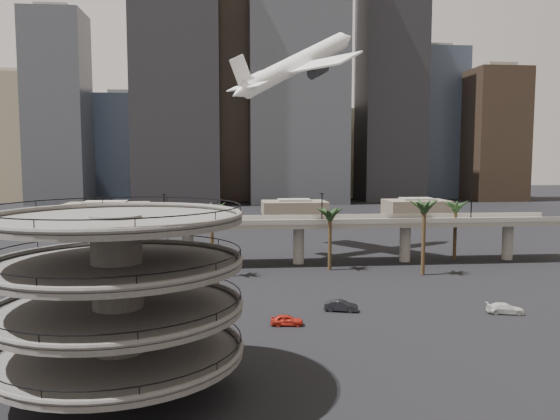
{
  "coord_description": "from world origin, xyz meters",
  "views": [
    {
      "loc": [
        -3.37,
        -52.4,
        21.22
      ],
      "look_at": [
        4.58,
        28.0,
        13.47
      ],
      "focal_mm": 35.0,
      "sensor_mm": 36.0,
      "label": 1
    }
  ],
  "objects": [
    {
      "name": "overpass",
      "position": [
        0.0,
        55.0,
        7.34
      ],
      "size": [
        130.0,
        9.3,
        14.7
      ],
      "color": "gray",
      "rests_on": "ground"
    },
    {
      "name": "palm_trees",
      "position": [
        11.58,
        47.18,
        11.3
      ],
      "size": [
        76.4,
        18.4,
        14.0
      ],
      "color": "#44331D",
      "rests_on": "ground"
    },
    {
      "name": "skyline",
      "position": [
        15.12,
        217.08,
        49.91
      ],
      "size": [
        269.0,
        86.0,
        136.3
      ],
      "color": "gray",
      "rests_on": "ground"
    },
    {
      "name": "parking_ramp",
      "position": [
        -13.0,
        -4.0,
        9.84
      ],
      "size": [
        22.2,
        22.2,
        17.35
      ],
      "color": "#4F4D4A",
      "rests_on": "ground"
    },
    {
      "name": "car_a",
      "position": [
        4.12,
        14.71,
        0.7
      ],
      "size": [
        4.27,
        2.06,
        1.4
      ],
      "primitive_type": "imported",
      "rotation": [
        0.0,
        0.0,
        1.47
      ],
      "color": "red",
      "rests_on": "ground"
    },
    {
      "name": "car_c",
      "position": [
        34.42,
        17.04,
        0.71
      ],
      "size": [
        5.25,
        3.06,
        1.43
      ],
      "primitive_type": "imported",
      "rotation": [
        0.0,
        0.0,
        1.34
      ],
      "color": "silver",
      "rests_on": "ground"
    },
    {
      "name": "ground",
      "position": [
        0.0,
        0.0,
        0.0
      ],
      "size": [
        700.0,
        700.0,
        0.0
      ],
      "primitive_type": "plane",
      "color": "black",
      "rests_on": "ground"
    },
    {
      "name": "car_b",
      "position": [
        12.33,
        20.36,
        0.76
      ],
      "size": [
        4.91,
        2.81,
        1.53
      ],
      "primitive_type": "imported",
      "rotation": [
        0.0,
        0.0,
        1.3
      ],
      "color": "black",
      "rests_on": "ground"
    },
    {
      "name": "low_buildings",
      "position": [
        6.89,
        142.3,
        2.86
      ],
      "size": [
        135.0,
        27.5,
        6.8
      ],
      "color": "brown",
      "rests_on": "ground"
    },
    {
      "name": "airborne_jet",
      "position": [
        12.07,
        67.11,
        41.3
      ],
      "size": [
        31.67,
        30.95,
        19.75
      ],
      "rotation": [
        0.0,
        -0.45,
        0.6
      ],
      "color": "white",
      "rests_on": "ground"
    }
  ]
}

